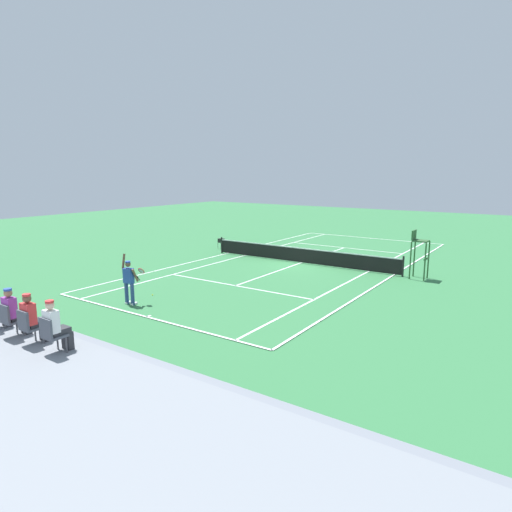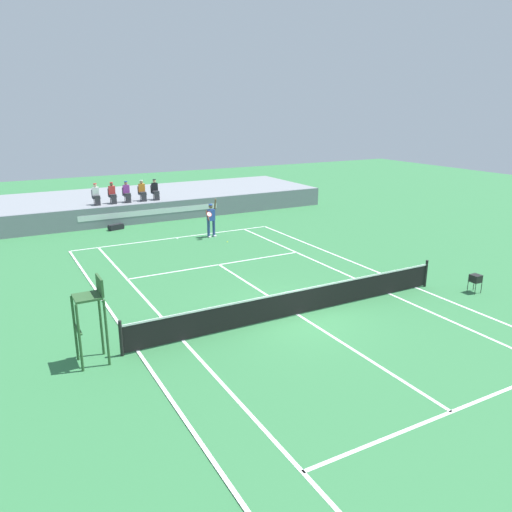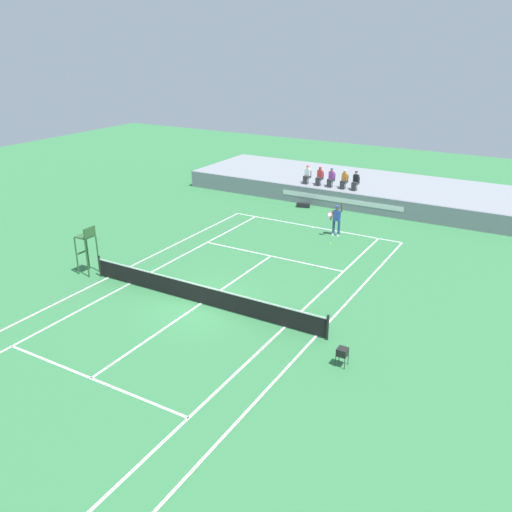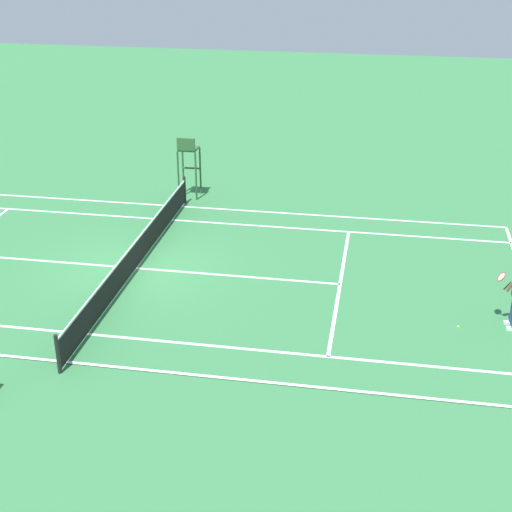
% 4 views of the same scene
% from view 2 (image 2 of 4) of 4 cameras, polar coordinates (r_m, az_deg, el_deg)
% --- Properties ---
extents(ground_plane, '(80.00, 80.00, 0.00)m').
position_cam_2_polar(ground_plane, '(17.02, 4.83, -6.78)').
color(ground_plane, '#337542').
extents(court, '(11.08, 23.88, 0.03)m').
position_cam_2_polar(court, '(17.02, 4.83, -6.75)').
color(court, '#337542').
rests_on(court, ground).
extents(net, '(11.98, 0.10, 1.07)m').
position_cam_2_polar(net, '(16.82, 4.87, -5.15)').
color(net, black).
rests_on(net, ground).
extents(barrier_wall, '(24.69, 0.25, 1.21)m').
position_cam_2_polar(barrier_wall, '(31.12, -11.90, 4.87)').
color(barrier_wall, gray).
rests_on(barrier_wall, ground).
extents(bleacher_platform, '(24.69, 7.42, 1.21)m').
position_cam_2_polar(bleacher_platform, '(34.74, -13.79, 5.95)').
color(bleacher_platform, gray).
rests_on(bleacher_platform, ground).
extents(spectator_seated_0, '(0.44, 0.60, 1.27)m').
position_cam_2_polar(spectator_seated_0, '(31.09, -17.81, 6.70)').
color(spectator_seated_0, '#474C56').
rests_on(spectator_seated_0, bleacher_platform).
extents(spectator_seated_1, '(0.44, 0.60, 1.27)m').
position_cam_2_polar(spectator_seated_1, '(31.28, -16.10, 6.90)').
color(spectator_seated_1, '#474C56').
rests_on(spectator_seated_1, bleacher_platform).
extents(spectator_seated_2, '(0.44, 0.60, 1.27)m').
position_cam_2_polar(spectator_seated_2, '(31.47, -14.56, 7.08)').
color(spectator_seated_2, '#474C56').
rests_on(spectator_seated_2, bleacher_platform).
extents(spectator_seated_3, '(0.44, 0.60, 1.27)m').
position_cam_2_polar(spectator_seated_3, '(31.72, -12.87, 7.26)').
color(spectator_seated_3, '#474C56').
rests_on(spectator_seated_3, bleacher_platform).
extents(spectator_seated_4, '(0.44, 0.60, 1.27)m').
position_cam_2_polar(spectator_seated_4, '(31.95, -11.45, 7.41)').
color(spectator_seated_4, '#474C56').
rests_on(spectator_seated_4, bleacher_platform).
extents(tennis_player, '(0.76, 0.67, 2.08)m').
position_cam_2_polar(tennis_player, '(26.94, -5.17, 4.21)').
color(tennis_player, navy).
rests_on(tennis_player, ground).
extents(tennis_ball, '(0.07, 0.07, 0.07)m').
position_cam_2_polar(tennis_ball, '(26.00, -3.30, 1.62)').
color(tennis_ball, '#D1E533').
rests_on(tennis_ball, ground).
extents(umpire_chair, '(0.77, 0.77, 2.44)m').
position_cam_2_polar(umpire_chair, '(14.12, -18.33, -5.82)').
color(umpire_chair, '#2D562D').
rests_on(umpire_chair, ground).
extents(equipment_bag, '(0.95, 0.54, 0.32)m').
position_cam_2_polar(equipment_bag, '(29.82, -15.72, 3.22)').
color(equipment_bag, black).
rests_on(equipment_bag, ground).
extents(ball_hopper, '(0.36, 0.36, 0.70)m').
position_cam_2_polar(ball_hopper, '(20.56, 23.82, -2.33)').
color(ball_hopper, black).
rests_on(ball_hopper, ground).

